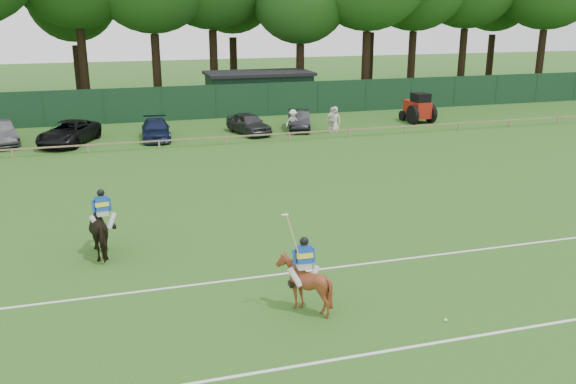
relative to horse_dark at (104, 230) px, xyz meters
name	(u,v)px	position (x,y,z in m)	size (l,w,h in m)	color
ground	(299,259)	(6.14, -2.25, -0.87)	(160.00, 160.00, 0.00)	#1E4C14
horse_dark	(104,230)	(0.00, 0.00, 0.00)	(0.94, 2.06, 1.74)	black
horse_chestnut	(304,284)	(5.21, -5.64, -0.09)	(1.26, 1.41, 1.56)	maroon
suv_black	(69,133)	(-1.99, 18.52, -0.18)	(2.30, 4.99, 1.39)	black
sedan_navy	(156,130)	(3.19, 18.45, -0.26)	(1.72, 4.24, 1.23)	#131B3C
hatch_grey	(249,123)	(9.17, 18.47, -0.19)	(1.61, 4.00, 1.36)	#302F32
estate_black	(299,120)	(12.75, 18.92, -0.22)	(1.38, 3.96, 1.31)	black
spectator_left	(293,122)	(11.93, 17.57, -0.07)	(1.04, 0.60, 1.61)	silver
spectator_mid	(331,120)	(14.51, 17.34, -0.04)	(0.97, 0.41, 1.66)	silver
spectator_right	(335,119)	(14.81, 17.54, -0.03)	(0.82, 0.53, 1.68)	silver
rider_dark	(102,208)	(0.00, -0.01, 0.77)	(0.93, 0.44, 1.41)	silver
rider_chestnut	(304,260)	(5.20, -5.65, 0.63)	(0.94, 0.58, 2.05)	silver
polo_ball	(446,320)	(8.62, -7.36, -0.83)	(0.09, 0.09, 0.09)	silver
pitch_lines	(337,306)	(6.14, -5.75, -0.86)	(60.00, 5.10, 0.01)	silver
pitch_rail	(210,138)	(6.14, 15.75, -0.43)	(62.10, 0.10, 0.50)	#997F5B
perimeter_fence	(189,103)	(6.14, 24.75, 0.38)	(92.08, 0.08, 2.50)	#14351E
utility_shed	(259,91)	(12.14, 27.75, 0.67)	(8.40, 4.40, 3.04)	#14331E
tree_row	(201,103)	(8.14, 32.75, -0.87)	(96.00, 12.00, 21.00)	#26561C
tractor	(418,108)	(21.81, 19.11, 0.13)	(1.84, 2.62, 2.12)	#A21C0E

